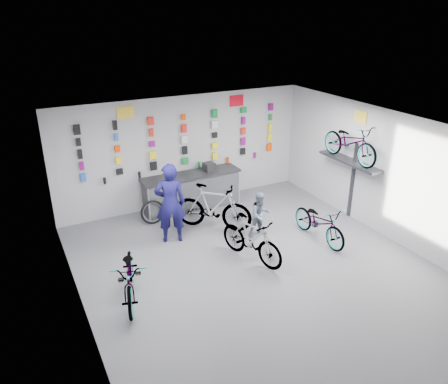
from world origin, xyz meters
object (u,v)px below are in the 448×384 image
counter (192,192)px  customer (260,214)px  bike_center (251,239)px  bike_right (320,222)px  bike_service (213,207)px  clerk (170,203)px  bike_left (130,276)px

counter → customer: (0.83, -2.17, 0.07)m
bike_center → bike_right: bike_center is taller
bike_right → customer: 1.40m
counter → customer: customer is taller
bike_right → counter: bearing=121.7°
bike_service → clerk: (-1.13, -0.08, 0.38)m
bike_center → clerk: size_ratio=0.88×
bike_left → customer: bearing=31.4°
bike_left → clerk: clerk is taller
bike_left → bike_right: (4.58, 0.15, -0.02)m
counter → bike_center: bike_center is taller
counter → bike_center: bearing=-88.4°
bike_left → bike_right: bearing=17.8°
bike_left → counter: bearing=66.0°
customer → counter: bearing=112.8°
counter → clerk: size_ratio=1.40×
bike_service → customer: bearing=-92.7°
bike_center → clerk: bearing=109.9°
counter → clerk: 1.88m
bike_center → customer: size_ratio=1.52×
counter → bike_center: size_ratio=1.59×
bike_right → clerk: 3.51m
customer → clerk: bearing=160.8°
bike_left → customer: size_ratio=1.62×
bike_left → bike_center: (2.70, 0.10, 0.04)m
clerk → customer: 2.15m
bike_right → customer: customer is taller
bike_center → clerk: clerk is taller
counter → clerk: (-1.14, -1.42, 0.48)m
bike_right → bike_service: bike_service is taller
bike_left → customer: 3.58m
counter → clerk: bearing=-128.8°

